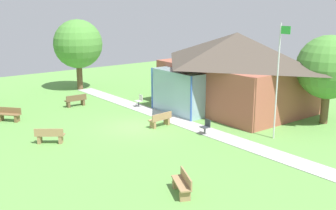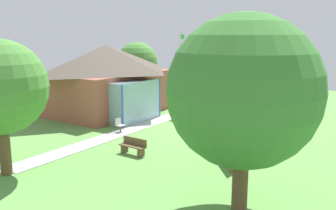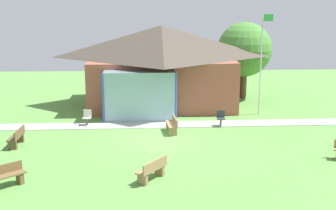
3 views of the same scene
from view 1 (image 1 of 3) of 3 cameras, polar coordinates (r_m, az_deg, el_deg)
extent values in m
plane|color=#609947|center=(24.18, -4.19, -3.07)|extent=(44.00, 44.00, 0.00)
cube|color=#A35642|center=(28.41, 9.37, 2.66)|extent=(9.12, 6.75, 3.15)
pyramid|color=#4C4238|center=(28.01, 9.59, 7.87)|extent=(10.12, 7.75, 2.05)
cube|color=#8CB2BF|center=(26.76, 1.36, 1.79)|extent=(4.10, 1.20, 2.84)
cylinder|color=#3359B2|center=(28.01, -2.23, 2.35)|extent=(0.12, 0.12, 2.84)
cylinder|color=#3359B2|center=(24.85, 3.25, 0.81)|extent=(0.12, 0.12, 2.84)
cube|color=#ADADA8|center=(25.61, 0.61, -2.01)|extent=(23.59, 1.73, 0.03)
cylinder|color=silver|center=(22.11, 14.99, 3.06)|extent=(0.08, 0.08, 6.14)
cube|color=green|center=(21.60, 16.09, 10.03)|extent=(0.60, 0.02, 0.40)
cube|color=brown|center=(26.97, -21.37, -1.22)|extent=(1.43, 1.31, 0.06)
cube|color=brown|center=(26.74, -20.34, -1.82)|extent=(0.38, 0.41, 0.39)
cube|color=brown|center=(27.34, -22.29, -1.66)|extent=(0.38, 0.41, 0.39)
cube|color=brown|center=(27.07, -21.19, -0.68)|extent=(1.18, 1.02, 0.36)
cube|color=#9E7A51|center=(24.11, -1.14, -1.97)|extent=(0.58, 1.54, 0.06)
cube|color=#9E7A51|center=(23.84, -2.13, -2.81)|extent=(0.41, 0.20, 0.39)
cube|color=#9E7A51|center=(24.54, -0.18, -2.30)|extent=(0.41, 0.20, 0.39)
cube|color=#9E7A51|center=(23.92, -0.84, -1.58)|extent=(0.20, 1.50, 0.36)
cube|color=#9E7A51|center=(22.14, -16.16, -4.02)|extent=(1.25, 1.46, 0.06)
cube|color=#9E7A51|center=(22.38, -17.48, -4.62)|extent=(0.42, 0.37, 0.39)
cube|color=#9E7A51|center=(22.08, -14.74, -4.67)|extent=(0.42, 0.37, 0.39)
cube|color=#9E7A51|center=(21.91, -16.33, -3.65)|extent=(0.95, 1.23, 0.36)
cube|color=#9E7A51|center=(15.83, 1.86, -10.86)|extent=(1.55, 1.03, 0.06)
cube|color=#9E7A51|center=(15.47, 2.38, -12.55)|extent=(0.31, 0.43, 0.39)
cube|color=#9E7A51|center=(16.43, 1.36, -10.88)|extent=(0.31, 0.43, 0.39)
cube|color=#9E7A51|center=(15.79, 2.55, -10.10)|extent=(1.39, 0.68, 0.36)
cube|color=brown|center=(29.53, -12.80, 0.69)|extent=(0.48, 1.51, 0.06)
cube|color=brown|center=(29.39, -13.76, 0.06)|extent=(0.40, 0.17, 0.39)
cube|color=brown|center=(29.80, -11.81, 0.36)|extent=(0.40, 0.17, 0.39)
cube|color=brown|center=(29.31, -12.67, 1.02)|extent=(0.10, 1.50, 0.36)
cube|color=#33383D|center=(22.69, 5.17, -3.09)|extent=(0.46, 0.46, 0.04)
cube|color=#33383D|center=(22.75, 5.56, -2.47)|extent=(0.44, 0.06, 0.40)
cylinder|color=#4C4C51|center=(22.76, 5.15, -3.64)|extent=(0.10, 0.10, 0.42)
cylinder|color=#4C4C51|center=(22.82, 5.14, -4.12)|extent=(0.36, 0.36, 0.02)
cube|color=beige|center=(28.63, -4.14, 0.57)|extent=(0.48, 0.48, 0.04)
cube|color=beige|center=(28.67, -3.80, 1.05)|extent=(0.44, 0.08, 0.40)
cylinder|color=#4C4C51|center=(28.68, -4.13, 0.12)|extent=(0.10, 0.10, 0.42)
cylinder|color=#4C4C51|center=(28.73, -4.13, -0.26)|extent=(0.36, 0.36, 0.02)
cylinder|color=brown|center=(26.38, 21.05, -0.26)|extent=(0.47, 0.47, 2.02)
sphere|color=#4C8C38|center=(25.92, 21.52, 4.94)|extent=(3.78, 3.78, 3.78)
cylinder|color=brown|center=(35.11, -12.24, 4.01)|extent=(0.48, 0.48, 2.32)
sphere|color=#4C8C38|center=(34.76, -12.47, 8.34)|extent=(4.01, 4.01, 4.01)
camera|label=2|loc=(39.92, -37.53, 9.57)|focal=39.34mm
camera|label=3|loc=(21.73, -62.22, 5.93)|focal=47.94mm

